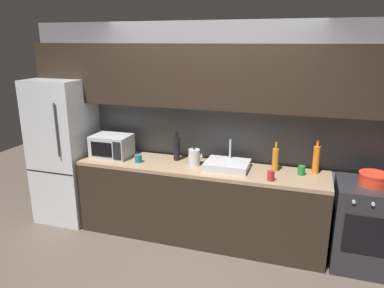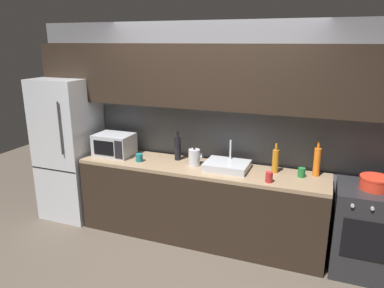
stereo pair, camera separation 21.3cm
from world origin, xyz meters
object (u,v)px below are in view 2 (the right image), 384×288
Objects in this scene: microwave at (114,145)px; mug_red at (269,177)px; refrigerator at (70,149)px; mug_teal at (139,158)px; mug_green at (302,172)px; kettle at (194,157)px; wine_bottle_orange at (317,162)px; wine_bottle_amber at (275,161)px; wine_bottle_dark at (178,148)px; cooking_pot at (375,183)px; oven_range at (364,230)px.

mug_red is at bearing -6.12° from microwave.
microwave is at bearing 1.55° from refrigerator.
mug_teal is 1.84m from mug_green.
mug_green is at bearing 2.94° from kettle.
refrigerator is at bearing -176.84° from wine_bottle_orange.
refrigerator is at bearing -179.41° from kettle.
wine_bottle_amber reaches higher than microwave.
wine_bottle_dark is 3.71× the size of mug_teal.
wine_bottle_amber reaches higher than mug_green.
wine_bottle_dark is at bearing 164.07° from mug_red.
cooking_pot is at bearing 2.03° from mug_teal.
microwave is at bearing 179.98° from kettle.
kettle is at bearing 166.75° from mug_red.
microwave is 2.39m from wine_bottle_orange.
mug_green is at bearing -147.01° from wine_bottle_orange.
wine_bottle_dark is at bearing 155.38° from kettle.
oven_range is 2.18m from wine_bottle_dark.
mug_teal is (1.09, -0.09, 0.03)m from refrigerator.
refrigerator reaches higher than cooking_pot.
wine_bottle_dark is 2.13m from cooking_pot.
cooking_pot is (0.98, 0.19, 0.01)m from mug_red.
refrigerator is 0.69m from microwave.
kettle is 0.66× the size of wine_bottle_amber.
refrigerator reaches higher than wine_bottle_orange.
cooking_pot is (2.12, -0.14, -0.08)m from wine_bottle_dark.
mug_green is (0.28, -0.04, -0.08)m from wine_bottle_amber.
cooking_pot is (1.87, -0.02, -0.03)m from kettle.
oven_range is at bearing -18.22° from wine_bottle_orange.
cooking_pot is (2.93, -0.02, -0.07)m from microwave.
mug_red is at bearing -168.70° from oven_range.
wine_bottle_dark reaches higher than mug_teal.
mug_teal is (-1.98, -0.26, -0.11)m from wine_bottle_orange.
refrigerator is 1.75m from kettle.
mug_red is at bearing -168.97° from cooking_pot.
mug_teal is at bearing -150.66° from wine_bottle_dark.
kettle is 0.91m from mug_red.
oven_range is (3.58, -0.00, -0.47)m from refrigerator.
refrigerator is 2.64m from mug_red.
mug_red is at bearing -140.24° from wine_bottle_orange.
kettle reaches higher than mug_red.
kettle is at bearing 9.30° from mug_teal.
mug_teal is at bearing -4.70° from refrigerator.
microwave reaches higher than mug_green.
microwave reaches higher than cooking_pot.
wine_bottle_amber is at bearing 2.57° from refrigerator.
wine_bottle_orange is 0.58m from cooking_pot.
wine_bottle_orange is (1.32, 0.15, 0.06)m from kettle.
mug_red is at bearing -137.43° from mug_green.
wine_bottle_orange is at bearing 162.87° from cooking_pot.
cooking_pot is at bearing -17.13° from wine_bottle_orange.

